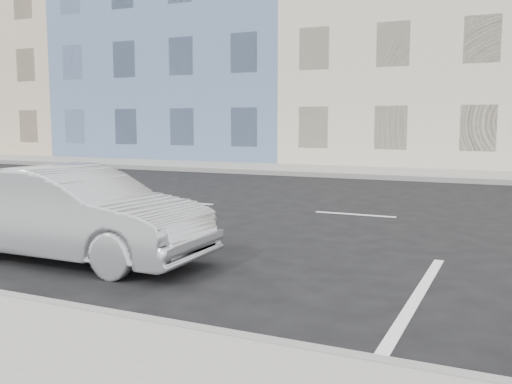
% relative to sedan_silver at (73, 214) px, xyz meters
% --- Properties ---
extents(ground, '(120.00, 120.00, 0.00)m').
position_rel_sedan_silver_xyz_m(ground, '(4.36, 5.18, -0.62)').
color(ground, black).
rests_on(ground, ground).
extents(sidewalk_far, '(80.00, 3.40, 0.15)m').
position_rel_sedan_silver_xyz_m(sidewalk_far, '(-0.64, 13.88, -0.54)').
color(sidewalk_far, gray).
rests_on(sidewalk_far, ground).
extents(curb_far, '(80.00, 0.12, 0.16)m').
position_rel_sedan_silver_xyz_m(curb_far, '(-0.64, 12.18, -0.54)').
color(curb_far, gray).
rests_on(curb_far, ground).
extents(bldg_far_west, '(12.00, 12.00, 12.00)m').
position_rel_sedan_silver_xyz_m(bldg_far_west, '(-21.64, 21.48, 5.38)').
color(bldg_far_west, '#BFAB8D').
rests_on(bldg_far_west, ground).
extents(bldg_blue, '(12.00, 12.00, 13.00)m').
position_rel_sedan_silver_xyz_m(bldg_blue, '(-9.64, 21.48, 5.88)').
color(bldg_blue, slate).
rests_on(bldg_blue, ground).
extents(bldg_cream, '(12.00, 12.00, 11.50)m').
position_rel_sedan_silver_xyz_m(bldg_cream, '(2.36, 21.48, 5.13)').
color(bldg_cream, beige).
rests_on(bldg_cream, ground).
extents(sedan_silver, '(3.76, 1.33, 1.24)m').
position_rel_sedan_silver_xyz_m(sedan_silver, '(0.00, 0.00, 0.00)').
color(sedan_silver, '#989B9F').
rests_on(sedan_silver, ground).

